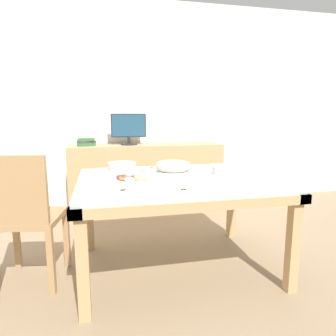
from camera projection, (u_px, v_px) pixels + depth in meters
ground_plane at (177, 266)px, 2.37m from camera, size 12.00×12.00×0.00m
wall_back at (143, 106)px, 3.93m from camera, size 8.00×0.10×2.60m
dining_table at (177, 188)px, 2.26m from camera, size 1.48×1.09×0.72m
chair at (25, 214)px, 2.02m from camera, size 0.48×0.48×0.94m
sideboard at (147, 177)px, 3.80m from camera, size 1.89×0.44×0.82m
computer_monitor at (129, 129)px, 3.64m from camera, size 0.42×0.20×0.38m
book_stack at (86, 142)px, 3.56m from camera, size 0.23×0.19×0.09m
cake_chocolate_round at (122, 167)px, 2.49m from camera, size 0.28×0.28×0.07m
cake_golden_bundt at (173, 167)px, 2.45m from camera, size 0.29×0.29×0.09m
pastry_platter at (133, 179)px, 2.12m from camera, size 0.34×0.34×0.04m
plate_stack at (225, 170)px, 2.38m from camera, size 0.21×0.21×0.06m
tealight_near_front at (209, 167)px, 2.64m from camera, size 0.04×0.04×0.04m
tealight_right_edge at (184, 190)px, 1.81m from camera, size 0.04×0.04×0.04m
tealight_near_cakes at (123, 191)px, 1.80m from camera, size 0.04×0.04×0.04m
tealight_left_edge at (152, 168)px, 2.56m from camera, size 0.04×0.04×0.04m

